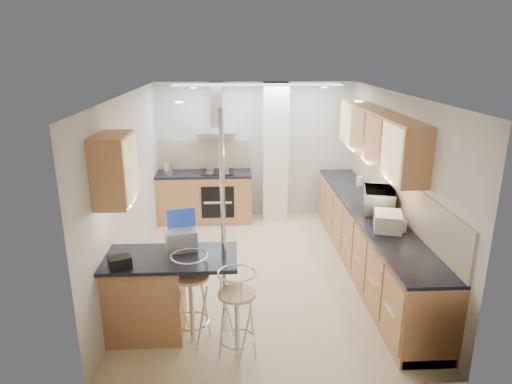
{
  "coord_description": "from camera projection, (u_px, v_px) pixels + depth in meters",
  "views": [
    {
      "loc": [
        -0.42,
        -5.91,
        3.04
      ],
      "look_at": [
        -0.1,
        0.2,
        1.13
      ],
      "focal_mm": 32.0,
      "sensor_mm": 36.0,
      "label": 1
    }
  ],
  "objects": [
    {
      "name": "ground",
      "position": [
        264.0,
        271.0,
        6.56
      ],
      "size": [
        4.8,
        4.8,
        0.0
      ],
      "primitive_type": "plane",
      "color": "beige",
      "rests_on": "ground"
    },
    {
      "name": "room_shell",
      "position": [
        285.0,
        160.0,
        6.47
      ],
      "size": [
        3.64,
        4.84,
        2.51
      ],
      "color": "beige",
      "rests_on": "ground"
    },
    {
      "name": "right_counter",
      "position": [
        369.0,
        239.0,
        6.5
      ],
      "size": [
        0.63,
        4.4,
        0.92
      ],
      "color": "#A97643",
      "rests_on": "ground"
    },
    {
      "name": "back_counter",
      "position": [
        205.0,
        197.0,
        8.38
      ],
      "size": [
        1.7,
        0.63,
        0.92
      ],
      "color": "#A97643",
      "rests_on": "ground"
    },
    {
      "name": "peninsula",
      "position": [
        170.0,
        295.0,
        4.98
      ],
      "size": [
        1.47,
        0.72,
        0.94
      ],
      "color": "#A97643",
      "rests_on": "ground"
    },
    {
      "name": "microwave",
      "position": [
        379.0,
        201.0,
        6.2
      ],
      "size": [
        0.52,
        0.65,
        0.32
      ],
      "primitive_type": "imported",
      "rotation": [
        0.0,
        0.0,
        1.34
      ],
      "color": "white",
      "rests_on": "right_counter"
    },
    {
      "name": "laptop",
      "position": [
        181.0,
        240.0,
        4.99
      ],
      "size": [
        0.38,
        0.32,
        0.23
      ],
      "primitive_type": "cube",
      "rotation": [
        0.0,
        0.0,
        0.24
      ],
      "color": "#A9AAB1",
      "rests_on": "peninsula"
    },
    {
      "name": "bag",
      "position": [
        120.0,
        262.0,
        4.58
      ],
      "size": [
        0.26,
        0.23,
        0.12
      ],
      "primitive_type": "cube",
      "rotation": [
        0.0,
        0.0,
        0.43
      ],
      "color": "black",
      "rests_on": "peninsula"
    },
    {
      "name": "bar_stool_near",
      "position": [
        191.0,
        298.0,
        4.86
      ],
      "size": [
        0.45,
        0.45,
        1.03
      ],
      "primitive_type": null,
      "rotation": [
        0.0,
        0.0,
        -0.08
      ],
      "color": "tan",
      "rests_on": "ground"
    },
    {
      "name": "bar_stool_end",
      "position": [
        237.0,
        316.0,
        4.56
      ],
      "size": [
        0.52,
        0.52,
        0.99
      ],
      "primitive_type": null,
      "rotation": [
        0.0,
        0.0,
        1.19
      ],
      "color": "tan",
      "rests_on": "ground"
    },
    {
      "name": "jar_a",
      "position": [
        373.0,
        189.0,
        6.9
      ],
      "size": [
        0.13,
        0.13,
        0.2
      ],
      "primitive_type": "cylinder",
      "rotation": [
        0.0,
        0.0,
        0.12
      ],
      "color": "silver",
      "rests_on": "right_counter"
    },
    {
      "name": "jar_b",
      "position": [
        360.0,
        181.0,
        7.42
      ],
      "size": [
        0.14,
        0.14,
        0.15
      ],
      "primitive_type": "cylinder",
      "rotation": [
        0.0,
        0.0,
        0.37
      ],
      "color": "silver",
      "rests_on": "right_counter"
    },
    {
      "name": "jar_c",
      "position": [
        369.0,
        205.0,
        6.2
      ],
      "size": [
        0.17,
        0.17,
        0.22
      ],
      "primitive_type": "cylinder",
      "rotation": [
        0.0,
        0.0,
        -0.26
      ],
      "color": "#AFAD8C",
      "rests_on": "right_counter"
    },
    {
      "name": "jar_d",
      "position": [
        402.0,
        226.0,
        5.55
      ],
      "size": [
        0.12,
        0.12,
        0.14
      ],
      "primitive_type": "cylinder",
      "rotation": [
        0.0,
        0.0,
        0.21
      ],
      "color": "white",
      "rests_on": "right_counter"
    },
    {
      "name": "bread_bin",
      "position": [
        388.0,
        221.0,
        5.6
      ],
      "size": [
        0.42,
        0.48,
        0.21
      ],
      "primitive_type": "cube",
      "rotation": [
        0.0,
        0.0,
        -0.26
      ],
      "color": "silver",
      "rests_on": "right_counter"
    },
    {
      "name": "kettle",
      "position": [
        168.0,
        168.0,
        8.12
      ],
      "size": [
        0.16,
        0.16,
        0.23
      ],
      "primitive_type": "cylinder",
      "color": "silver",
      "rests_on": "back_counter"
    }
  ]
}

